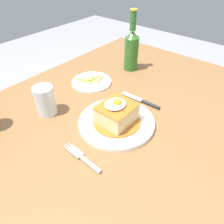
{
  "coord_description": "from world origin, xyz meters",
  "views": [
    {
      "loc": [
        -0.49,
        -0.37,
        1.22
      ],
      "look_at": [
        -0.07,
        -0.02,
        0.79
      ],
      "focal_mm": 33.89,
      "sensor_mm": 36.0,
      "label": 1
    }
  ],
  "objects": [
    {
      "name": "fork",
      "position": [
        -0.25,
        -0.07,
        0.75
      ],
      "size": [
        0.02,
        0.14,
        0.01
      ],
      "color": "silver",
      "rests_on": "dining_table"
    },
    {
      "name": "main_plate",
      "position": [
        -0.07,
        -0.04,
        0.76
      ],
      "size": [
        0.25,
        0.25,
        0.02
      ],
      "color": "white",
      "rests_on": "dining_table"
    },
    {
      "name": "side_plate_fries",
      "position": [
        0.07,
        0.21,
        0.75
      ],
      "size": [
        0.17,
        0.17,
        0.02
      ],
      "color": "white",
      "rests_on": "dining_table"
    },
    {
      "name": "sandwich_meal",
      "position": [
        -0.07,
        -0.04,
        0.79
      ],
      "size": [
        0.16,
        0.16,
        0.09
      ],
      "color": "#C66B23",
      "rests_on": "main_plate"
    },
    {
      "name": "knife",
      "position": [
        0.09,
        -0.05,
        0.75
      ],
      "size": [
        0.02,
        0.17,
        0.01
      ],
      "color": "#262628",
      "rests_on": "dining_table"
    },
    {
      "name": "ground_plane",
      "position": [
        0.0,
        0.0,
        0.0
      ],
      "size": [
        6.0,
        6.0,
        0.0
      ],
      "primitive_type": "plane",
      "color": "#99999E"
    },
    {
      "name": "dining_table",
      "position": [
        0.0,
        0.0,
        0.63
      ],
      "size": [
        1.18,
        0.9,
        0.75
      ],
      "color": "olive",
      "rests_on": "ground_plane"
    },
    {
      "name": "drinking_glass",
      "position": [
        -0.18,
        0.19,
        0.79
      ],
      "size": [
        0.07,
        0.07,
        0.1
      ],
      "color": "#3F2314",
      "rests_on": "dining_table"
    },
    {
      "name": "beer_bottle_green",
      "position": [
        0.28,
        0.16,
        0.85
      ],
      "size": [
        0.06,
        0.06,
        0.27
      ],
      "color": "#2D6B23",
      "rests_on": "dining_table"
    }
  ]
}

